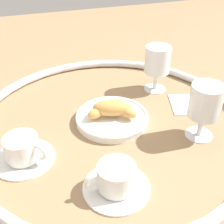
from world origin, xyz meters
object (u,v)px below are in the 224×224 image
(juice_glass_right, at_px, (205,104))
(coffee_cup_far, at_px, (23,151))
(pastry_plate, at_px, (112,118))
(folded_napkin, at_px, (190,104))
(juice_glass_left, at_px, (157,62))
(coffee_cup_near, at_px, (116,180))
(croissant_large, at_px, (112,109))

(juice_glass_right, bearing_deg, coffee_cup_far, -6.35)
(pastry_plate, bearing_deg, folded_napkin, -178.73)
(juice_glass_left, bearing_deg, coffee_cup_near, 54.10)
(coffee_cup_far, height_order, juice_glass_right, juice_glass_right)
(juice_glass_right, bearing_deg, coffee_cup_near, 21.10)
(coffee_cup_far, height_order, juice_glass_left, juice_glass_left)
(coffee_cup_near, relative_size, folded_napkin, 1.24)
(croissant_large, relative_size, coffee_cup_far, 0.96)
(coffee_cup_far, distance_m, juice_glass_right, 0.43)
(coffee_cup_far, bearing_deg, juice_glass_right, 173.65)
(pastry_plate, distance_m, folded_napkin, 0.24)
(pastry_plate, bearing_deg, croissant_large, 72.84)
(pastry_plate, bearing_deg, coffee_cup_near, 73.56)
(coffee_cup_near, xyz_separation_m, folded_napkin, (-0.30, -0.23, -0.02))
(croissant_large, xyz_separation_m, coffee_cup_far, (0.23, 0.07, -0.02))
(croissant_large, height_order, folded_napkin, croissant_large)
(coffee_cup_far, bearing_deg, juice_glass_left, -154.48)
(pastry_plate, xyz_separation_m, folded_napkin, (-0.24, -0.01, -0.01))
(juice_glass_right, bearing_deg, folded_napkin, -112.24)
(folded_napkin, bearing_deg, pastry_plate, 1.27)
(croissant_large, height_order, juice_glass_right, juice_glass_right)
(coffee_cup_near, xyz_separation_m, coffee_cup_far, (0.17, -0.14, 0.00))
(pastry_plate, xyz_separation_m, croissant_large, (0.00, 0.00, 0.03))
(pastry_plate, relative_size, juice_glass_left, 1.37)
(pastry_plate, distance_m, croissant_large, 0.03)
(juice_glass_left, bearing_deg, pastry_plate, 33.63)
(juice_glass_right, bearing_deg, croissant_large, -32.54)
(pastry_plate, relative_size, folded_napkin, 1.75)
(croissant_large, height_order, coffee_cup_near, croissant_large)
(coffee_cup_far, distance_m, folded_napkin, 0.48)
(croissant_large, height_order, juice_glass_left, juice_glass_left)
(coffee_cup_far, relative_size, folded_napkin, 1.24)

